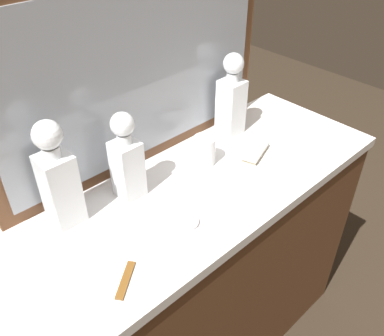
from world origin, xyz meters
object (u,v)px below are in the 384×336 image
at_px(crystal_decanter_right, 127,164).
at_px(porcelain_dish, 186,222).
at_px(tortoiseshell_comb, 126,280).
at_px(silver_brush_far_right, 255,152).
at_px(crystal_decanter_front, 231,102).
at_px(crystal_tumbler_right, 204,151).
at_px(crystal_decanter_left, 59,184).

distance_m(crystal_decanter_right, porcelain_dish, 0.24).
bearing_deg(tortoiseshell_comb, silver_brush_far_right, 11.38).
distance_m(crystal_decanter_front, crystal_decanter_right, 0.48).
bearing_deg(crystal_tumbler_right, crystal_decanter_left, 171.54).
relative_size(crystal_decanter_front, crystal_decanter_left, 0.95).
relative_size(crystal_decanter_right, crystal_tumbler_right, 2.85).
height_order(crystal_decanter_left, tortoiseshell_comb, crystal_decanter_left).
height_order(crystal_tumbler_right, porcelain_dish, crystal_tumbler_right).
xyz_separation_m(crystal_decanter_right, porcelain_dish, (0.03, -0.21, -0.10)).
xyz_separation_m(crystal_decanter_left, silver_brush_far_right, (0.62, -0.16, -0.11)).
relative_size(crystal_decanter_right, silver_brush_far_right, 1.92).
distance_m(crystal_decanter_right, crystal_tumbler_right, 0.28).
relative_size(crystal_decanter_left, crystal_decanter_right, 1.14).
distance_m(crystal_tumbler_right, silver_brush_far_right, 0.18).
xyz_separation_m(crystal_decanter_left, crystal_decanter_right, (0.19, -0.03, -0.02)).
bearing_deg(crystal_decanter_front, porcelain_dish, -151.05).
height_order(crystal_decanter_front, porcelain_dish, crystal_decanter_front).
relative_size(crystal_tumbler_right, tortoiseshell_comb, 0.97).
bearing_deg(crystal_decanter_front, crystal_decanter_right, -175.78).
bearing_deg(tortoiseshell_comb, crystal_decanter_right, 51.56).
xyz_separation_m(crystal_decanter_front, silver_brush_far_right, (-0.05, -0.16, -0.11)).
bearing_deg(crystal_decanter_left, silver_brush_far_right, -14.08).
height_order(porcelain_dish, tortoiseshell_comb, porcelain_dish).
xyz_separation_m(crystal_decanter_right, crystal_tumbler_right, (0.27, -0.04, -0.07)).
bearing_deg(tortoiseshell_comb, crystal_decanter_left, 88.49).
xyz_separation_m(crystal_decanter_left, porcelain_dish, (0.23, -0.24, -0.12)).
bearing_deg(crystal_tumbler_right, tortoiseshell_comb, -155.72).
height_order(crystal_decanter_left, crystal_tumbler_right, crystal_decanter_left).
height_order(crystal_decanter_right, crystal_tumbler_right, crystal_decanter_right).
xyz_separation_m(crystal_decanter_right, silver_brush_far_right, (0.43, -0.12, -0.10)).
height_order(silver_brush_far_right, tortoiseshell_comb, silver_brush_far_right).
distance_m(crystal_decanter_front, tortoiseshell_comb, 0.74).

